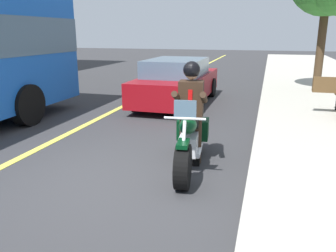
{
  "coord_description": "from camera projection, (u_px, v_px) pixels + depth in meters",
  "views": [
    {
      "loc": [
        4.4,
        2.19,
        2.19
      ],
      "look_at": [
        -0.64,
        0.71,
        0.75
      ],
      "focal_mm": 36.68,
      "sensor_mm": 36.0,
      "label": 1
    }
  ],
  "objects": [
    {
      "name": "car_silver",
      "position": [
        177.0,
        82.0,
        10.73
      ],
      "size": [
        4.6,
        1.92,
        1.4
      ],
      "color": "maroon",
      "rests_on": "ground_plane"
    },
    {
      "name": "ground_plane",
      "position": [
        112.0,
        180.0,
        5.25
      ],
      "size": [
        80.0,
        80.0,
        0.0
      ],
      "primitive_type": "plane",
      "color": "#333335"
    },
    {
      "name": "motorcycle_main",
      "position": [
        189.0,
        141.0,
        5.67
      ],
      "size": [
        2.22,
        0.76,
        1.26
      ],
      "color": "black",
      "rests_on": "ground_plane"
    },
    {
      "name": "lane_center_stripe",
      "position": [
        3.0,
        166.0,
        5.79
      ],
      "size": [
        60.0,
        0.16,
        0.01
      ],
      "primitive_type": "cube",
      "color": "#E5DB4C",
      "rests_on": "ground_plane"
    },
    {
      "name": "rider_main",
      "position": [
        191.0,
        104.0,
        5.7
      ],
      "size": [
        0.67,
        0.6,
        1.74
      ],
      "color": "black",
      "rests_on": "ground_plane"
    }
  ]
}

